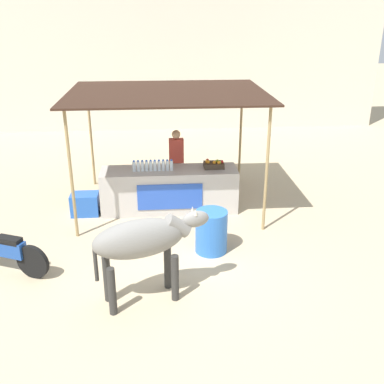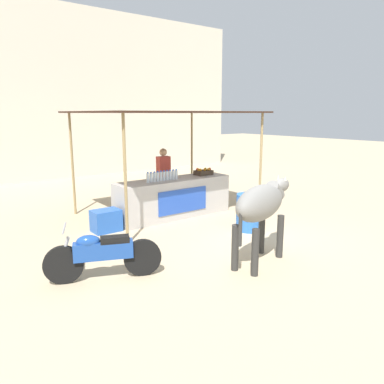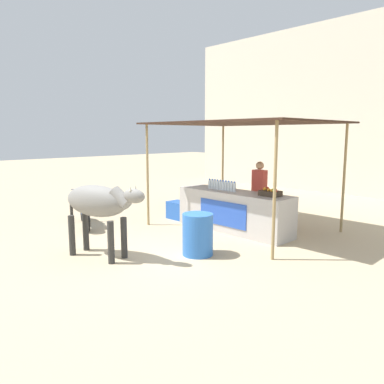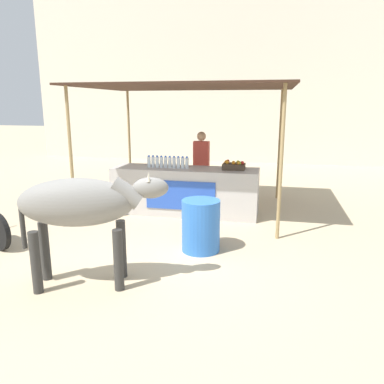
% 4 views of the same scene
% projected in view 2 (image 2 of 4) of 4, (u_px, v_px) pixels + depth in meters
% --- Properties ---
extents(ground_plane, '(60.00, 60.00, 0.00)m').
position_uv_depth(ground_plane, '(234.00, 239.00, 7.74)').
color(ground_plane, tan).
extents(building_wall_far, '(16.00, 0.50, 6.63)m').
position_uv_depth(building_wall_far, '(64.00, 94.00, 14.65)').
color(building_wall_far, beige).
rests_on(building_wall_far, ground).
extents(stall_counter, '(3.00, 0.82, 0.96)m').
position_uv_depth(stall_counter, '(174.00, 198.00, 9.35)').
color(stall_counter, '#B2ADA8').
rests_on(stall_counter, ground).
extents(stall_awning, '(4.20, 3.20, 2.60)m').
position_uv_depth(stall_awning, '(166.00, 116.00, 9.18)').
color(stall_awning, '#382319').
rests_on(stall_awning, ground).
extents(water_bottle_row, '(0.88, 0.07, 0.25)m').
position_uv_depth(water_bottle_row, '(162.00, 176.00, 8.99)').
color(water_bottle_row, silver).
rests_on(water_bottle_row, stall_counter).
extents(fruit_crate, '(0.44, 0.32, 0.18)m').
position_uv_depth(fruit_crate, '(204.00, 172.00, 9.87)').
color(fruit_crate, '#3F3326').
rests_on(fruit_crate, stall_counter).
extents(vendor_behind_counter, '(0.34, 0.22, 1.65)m').
position_uv_depth(vendor_behind_counter, '(164.00, 178.00, 9.98)').
color(vendor_behind_counter, '#383842').
rests_on(vendor_behind_counter, ground).
extents(cooler_box, '(0.60, 0.44, 0.48)m').
position_uv_depth(cooler_box, '(106.00, 221.00, 8.22)').
color(cooler_box, blue).
rests_on(cooler_box, ground).
extents(water_barrel, '(0.59, 0.59, 0.81)m').
position_uv_depth(water_barrel, '(250.00, 212.00, 8.28)').
color(water_barrel, blue).
rests_on(water_barrel, ground).
extents(cow, '(1.84, 0.90, 1.44)m').
position_uv_depth(cow, '(262.00, 205.00, 6.34)').
color(cow, gray).
rests_on(cow, ground).
extents(motorcycle_parked, '(1.69, 0.86, 0.90)m').
position_uv_depth(motorcycle_parked, '(102.00, 253.00, 5.78)').
color(motorcycle_parked, black).
rests_on(motorcycle_parked, ground).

